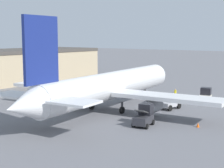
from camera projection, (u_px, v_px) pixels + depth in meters
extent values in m
plane|color=slate|center=(112.00, 109.00, 48.02)|extent=(400.00, 400.00, 0.00)
cylinder|color=silver|center=(112.00, 85.00, 47.55)|extent=(29.77, 6.92, 3.75)
cone|color=silver|center=(159.00, 74.00, 61.36)|extent=(3.38, 3.98, 3.68)
cone|color=silver|center=(23.00, 106.00, 33.26)|extent=(4.49, 3.99, 3.57)
cube|color=silver|center=(56.00, 87.00, 50.88)|extent=(5.22, 14.21, 0.50)
cube|color=silver|center=(168.00, 97.00, 41.89)|extent=(5.22, 14.21, 0.50)
cylinder|color=#939399|center=(67.00, 97.00, 50.00)|extent=(3.39, 2.17, 1.84)
cylinder|color=#939399|center=(152.00, 106.00, 43.13)|extent=(3.39, 2.17, 1.84)
cube|color=navy|center=(41.00, 50.00, 34.91)|extent=(4.87, 0.88, 6.95)
cube|color=silver|center=(14.00, 95.00, 37.70)|extent=(3.84, 4.84, 0.24)
cube|color=silver|center=(74.00, 102.00, 33.49)|extent=(3.84, 4.84, 0.24)
cylinder|color=#38383D|center=(145.00, 93.00, 56.94)|extent=(0.28, 0.28, 1.54)
cylinder|color=black|center=(145.00, 96.00, 57.00)|extent=(0.73, 0.42, 0.70)
cylinder|color=#38383D|center=(122.00, 108.00, 45.41)|extent=(0.28, 0.28, 1.54)
cylinder|color=black|center=(122.00, 110.00, 45.46)|extent=(0.93, 0.45, 0.90)
cylinder|color=#38383D|center=(92.00, 104.00, 47.90)|extent=(0.28, 0.28, 1.54)
cylinder|color=black|center=(92.00, 106.00, 47.95)|extent=(0.93, 0.45, 0.90)
cylinder|color=#1E2338|center=(175.00, 96.00, 56.38)|extent=(0.26, 0.26, 0.78)
cylinder|color=yellow|center=(175.00, 92.00, 56.28)|extent=(0.36, 0.36, 0.61)
sphere|color=tan|center=(175.00, 90.00, 56.23)|extent=(0.23, 0.23, 0.23)
cube|color=#B2B2B7|center=(169.00, 104.00, 48.26)|extent=(3.42, 2.08, 0.64)
cube|color=black|center=(173.00, 98.00, 48.82)|extent=(1.59, 1.71, 0.92)
cylinder|color=black|center=(179.00, 106.00, 48.54)|extent=(0.85, 0.36, 0.83)
cylinder|color=black|center=(169.00, 104.00, 49.72)|extent=(0.85, 0.36, 0.83)
cylinder|color=black|center=(170.00, 108.00, 46.89)|extent=(0.85, 0.36, 0.83)
cylinder|color=black|center=(159.00, 106.00, 48.07)|extent=(0.85, 0.36, 0.83)
cube|color=#2D2D33|center=(143.00, 120.00, 38.97)|extent=(3.19, 2.09, 0.89)
cube|color=black|center=(146.00, 109.00, 39.55)|extent=(1.54, 1.62, 1.27)
cube|color=#333333|center=(142.00, 112.00, 38.35)|extent=(2.01, 1.42, 0.71)
cylinder|color=black|center=(153.00, 122.00, 39.60)|extent=(0.66, 0.39, 0.61)
cylinder|color=black|center=(140.00, 121.00, 40.28)|extent=(0.66, 0.39, 0.61)
cylinder|color=black|center=(147.00, 126.00, 37.77)|extent=(0.66, 0.39, 0.61)
cylinder|color=black|center=(134.00, 125.00, 38.45)|extent=(0.66, 0.39, 0.61)
cube|color=beige|center=(205.00, 98.00, 52.79)|extent=(3.25, 2.33, 0.79)
cube|color=black|center=(206.00, 91.00, 53.40)|extent=(1.61, 1.79, 1.13)
cylinder|color=black|center=(211.00, 100.00, 53.43)|extent=(0.72, 0.43, 0.67)
cylinder|color=black|center=(200.00, 99.00, 54.11)|extent=(0.72, 0.43, 0.67)
cylinder|color=black|center=(209.00, 102.00, 51.57)|extent=(0.72, 0.43, 0.67)
cylinder|color=black|center=(198.00, 101.00, 52.25)|extent=(0.72, 0.43, 0.67)
cone|color=#EF590F|center=(198.00, 125.00, 38.57)|extent=(0.36, 0.36, 0.55)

